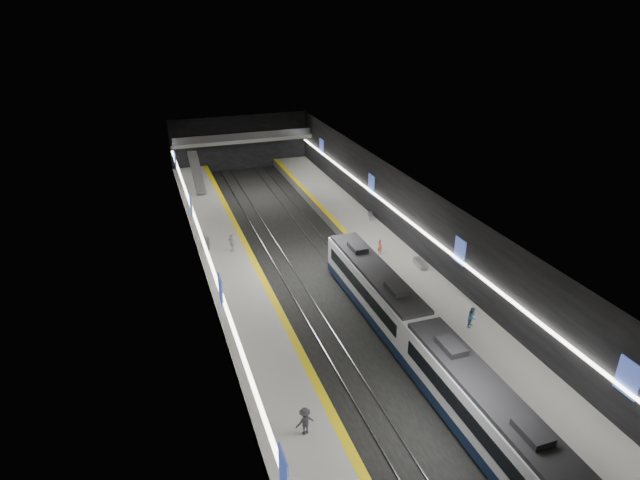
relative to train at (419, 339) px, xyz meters
name	(u,v)px	position (x,y,z in m)	size (l,w,h in m)	color
ground	(316,274)	(-2.50, 15.08, -2.20)	(70.00, 70.00, 0.00)	black
ceiling	(316,194)	(-2.50, 15.08, 5.80)	(20.00, 70.00, 0.04)	beige
wall_left	(205,251)	(-12.50, 15.08, 1.80)	(0.04, 70.00, 8.00)	black
wall_right	(414,221)	(7.50, 15.08, 1.80)	(0.04, 70.00, 8.00)	black
wall_back	(240,143)	(-2.50, 50.08, 1.80)	(20.00, 0.04, 8.00)	black
platform_left	(236,282)	(-10.00, 15.08, -1.70)	(5.00, 70.00, 1.00)	slate
tile_surface_left	(236,277)	(-10.00, 15.08, -1.19)	(5.00, 70.00, 0.02)	#9C9C97
tactile_strip_left	(260,273)	(-7.80, 15.08, -1.18)	(0.60, 70.00, 0.02)	yellow
platform_right	(389,258)	(5.00, 15.08, -1.70)	(5.00, 70.00, 1.00)	slate
tile_surface_right	(389,253)	(5.00, 15.08, -1.19)	(5.00, 70.00, 0.02)	#9C9C97
tactile_strip_right	(368,256)	(2.80, 15.08, -1.18)	(0.60, 70.00, 0.02)	yellow
rails	(316,273)	(-2.50, 15.08, -2.14)	(6.52, 70.00, 0.12)	gray
train	(419,339)	(0.00, 0.00, 0.00)	(2.69, 30.04, 3.60)	#0E1B35
ad_posters	(312,226)	(-2.50, 16.08, 2.30)	(19.94, 53.50, 2.20)	#394EAD
cove_light_left	(207,253)	(-12.30, 15.08, 1.60)	(0.25, 68.60, 0.12)	white
cove_light_right	(412,223)	(7.30, 15.08, 1.60)	(0.25, 68.60, 0.12)	white
mezzanine_bridge	(242,139)	(-2.50, 48.01, 2.84)	(20.00, 3.00, 1.50)	gray
escalator	(197,173)	(-10.00, 41.08, 0.70)	(1.20, 8.00, 0.60)	#99999E
bench_left_far	(207,243)	(-11.51, 22.58, -0.95)	(0.56, 2.00, 0.49)	#99999E
bench_right_near	(420,263)	(6.54, 11.78, -0.95)	(0.55, 1.98, 0.48)	#99999E
bench_right_far	(371,216)	(7.00, 23.95, -0.98)	(0.48, 1.73, 0.42)	#99999E
passenger_right_a	(380,247)	(4.02, 15.18, -0.44)	(0.55, 0.36, 1.52)	#CB664C
passenger_right_b	(472,317)	(5.38, 1.64, -0.38)	(0.79, 0.62, 1.63)	teal
passenger_left_a	(232,243)	(-9.33, 20.51, -0.30)	(1.05, 0.44, 1.79)	silver
passenger_left_b	(305,421)	(-9.79, -4.59, -0.32)	(1.13, 0.65, 1.76)	#3A3B41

